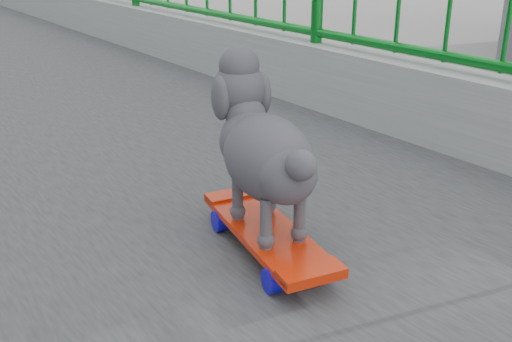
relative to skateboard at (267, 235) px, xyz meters
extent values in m
cube|color=#2D2D2F|center=(-0.28, 1.09, -0.30)|extent=(3.00, 24.00, 0.50)
cube|color=gray|center=(1.12, 1.09, 0.10)|extent=(0.20, 24.00, 0.30)
cube|color=red|center=(0.00, 0.00, 0.01)|extent=(0.27, 0.56, 0.02)
cube|color=#99999E|center=(-0.04, -0.17, -0.01)|extent=(0.10, 0.05, 0.02)
cylinder|color=#0E08B1|center=(-0.10, -0.16, -0.02)|extent=(0.04, 0.07, 0.06)
sphere|color=yellow|center=(-0.10, -0.16, -0.02)|extent=(0.03, 0.03, 0.03)
cylinder|color=#0E08B1|center=(0.03, -0.18, -0.02)|extent=(0.04, 0.07, 0.06)
sphere|color=yellow|center=(0.03, -0.18, -0.02)|extent=(0.03, 0.03, 0.03)
cube|color=#99999E|center=(0.04, 0.17, -0.01)|extent=(0.10, 0.05, 0.02)
cylinder|color=#0E08B1|center=(-0.03, 0.18, -0.02)|extent=(0.04, 0.07, 0.06)
sphere|color=yellow|center=(-0.03, 0.18, -0.02)|extent=(0.03, 0.03, 0.03)
cylinder|color=#0E08B1|center=(0.10, 0.16, -0.02)|extent=(0.04, 0.07, 0.06)
sphere|color=yellow|center=(0.10, 0.16, -0.02)|extent=(0.03, 0.03, 0.03)
ellipsoid|color=#2F2D32|center=(0.00, 0.00, 0.22)|extent=(0.27, 0.35, 0.21)
sphere|color=#2F2D32|center=(0.04, 0.18, 0.36)|extent=(0.14, 0.14, 0.14)
sphere|color=black|center=(0.06, 0.27, 0.34)|extent=(0.02, 0.02, 0.02)
sphere|color=#2F2D32|center=(-0.04, -0.17, 0.26)|extent=(0.07, 0.07, 0.07)
cylinder|color=#2F2D32|center=(-0.03, 0.10, 0.08)|extent=(0.03, 0.03, 0.13)
cylinder|color=#2F2D32|center=(0.06, 0.08, 0.08)|extent=(0.03, 0.03, 0.13)
cylinder|color=#2F2D32|center=(-0.06, -0.08, 0.08)|extent=(0.03, 0.03, 0.13)
cylinder|color=#2F2D32|center=(0.03, -0.10, 0.08)|extent=(0.03, 0.03, 0.13)
camera|label=1|loc=(-0.85, -1.12, 0.74)|focal=42.00mm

